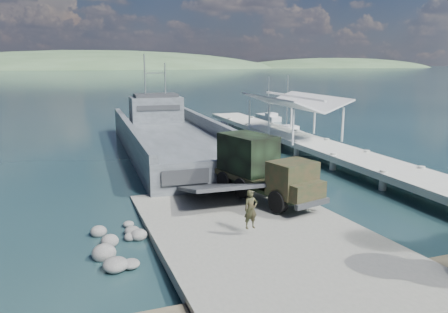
% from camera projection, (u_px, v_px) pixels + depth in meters
% --- Properties ---
extents(ground, '(1400.00, 1400.00, 0.00)m').
position_uv_depth(ground, '(251.00, 233.00, 22.23)').
color(ground, '#162F35').
rests_on(ground, ground).
extents(boat_ramp, '(10.00, 18.00, 0.50)m').
position_uv_depth(boat_ramp, '(259.00, 235.00, 21.26)').
color(boat_ramp, gray).
rests_on(boat_ramp, ground).
extents(shoreline_rocks, '(3.20, 5.60, 0.90)m').
position_uv_depth(shoreline_rocks, '(126.00, 246.00, 20.66)').
color(shoreline_rocks, '#595957').
rests_on(shoreline_rocks, ground).
extents(distant_headlands, '(1000.00, 240.00, 48.00)m').
position_uv_depth(distant_headlands, '(115.00, 69.00, 554.25)').
color(distant_headlands, '#3D5736').
rests_on(distant_headlands, ground).
extents(pier, '(6.40, 44.00, 6.10)m').
position_uv_depth(pier, '(298.00, 133.00, 43.42)').
color(pier, '#A5A79D').
rests_on(pier, ground).
extents(landing_craft, '(9.56, 34.43, 10.16)m').
position_uv_depth(landing_craft, '(173.00, 143.00, 42.01)').
color(landing_craft, '#3E4549').
rests_on(landing_craft, ground).
extents(military_truck, '(4.26, 8.14, 3.62)m').
position_uv_depth(military_truck, '(262.00, 168.00, 26.18)').
color(military_truck, black).
rests_on(military_truck, boat_ramp).
extents(soldier, '(0.71, 0.50, 1.85)m').
position_uv_depth(soldier, '(251.00, 217.00, 20.35)').
color(soldier, '#1D301A').
rests_on(soldier, boat_ramp).
extents(sailboat_near, '(2.05, 6.02, 7.22)m').
position_uv_depth(sailboat_near, '(287.00, 132.00, 51.97)').
color(sailboat_near, silver).
rests_on(sailboat_near, ground).
extents(sailboat_far, '(1.77, 5.50, 6.64)m').
position_uv_depth(sailboat_far, '(269.00, 118.00, 65.33)').
color(sailboat_far, silver).
rests_on(sailboat_far, ground).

